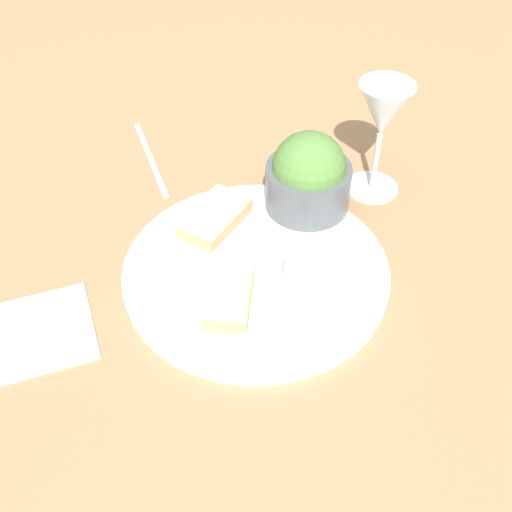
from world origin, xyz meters
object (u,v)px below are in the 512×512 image
object	(u,v)px
wine_glass	(383,116)
salad_bowl	(308,177)
cheese_toast_near	(215,217)
cheese_toast_far	(228,295)
fork	(150,158)
sauce_ramekin	(306,271)
napkin	(36,332)

from	to	relation	value
wine_glass	salad_bowl	bearing A→B (deg)	-24.01
cheese_toast_near	cheese_toast_far	bearing A→B (deg)	46.20
salad_bowl	fork	xyz separation A→B (m)	(0.04, -0.26, -0.06)
cheese_toast_near	wine_glass	distance (m)	0.26
sauce_ramekin	napkin	bearing A→B (deg)	-40.46
sauce_ramekin	napkin	size ratio (longest dim) A/B	0.32
salad_bowl	cheese_toast_near	size ratio (longest dim) A/B	1.09
sauce_ramekin	fork	world-z (taller)	sauce_ramekin
cheese_toast_near	wine_glass	bearing A→B (deg)	150.21
salad_bowl	cheese_toast_far	world-z (taller)	salad_bowl
cheese_toast_near	napkin	xyz separation A→B (m)	(0.26, -0.05, -0.02)
wine_glass	napkin	bearing A→B (deg)	-20.10
cheese_toast_far	fork	distance (m)	0.33
cheese_toast_far	fork	size ratio (longest dim) A/B	0.63
cheese_toast_near	fork	size ratio (longest dim) A/B	0.62
fork	wine_glass	bearing A→B (deg)	115.07
salad_bowl	cheese_toast_far	size ratio (longest dim) A/B	1.07
cheese_toast_near	napkin	bearing A→B (deg)	-11.27
cheese_toast_near	wine_glass	xyz separation A→B (m)	(-0.21, 0.12, 0.09)
sauce_ramekin	cheese_toast_far	bearing A→B (deg)	-33.82
napkin	fork	xyz separation A→B (m)	(-0.33, -0.13, 0.00)
cheese_toast_far	napkin	distance (m)	0.23
fork	napkin	bearing A→B (deg)	22.23
sauce_ramekin	cheese_toast_far	size ratio (longest dim) A/B	0.51
sauce_ramekin	cheese_toast_near	bearing A→B (deg)	-95.87
cheese_toast_near	fork	distance (m)	0.20
salad_bowl	cheese_toast_near	xyz separation A→B (m)	(0.11, -0.07, -0.04)
sauce_ramekin	cheese_toast_near	size ratio (longest dim) A/B	0.52
cheese_toast_near	napkin	size ratio (longest dim) A/B	0.61
fork	sauce_ramekin	bearing A→B (deg)	76.37
napkin	wine_glass	bearing A→B (deg)	159.90
sauce_ramekin	wine_glass	xyz separation A→B (m)	(-0.23, -0.04, 0.09)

